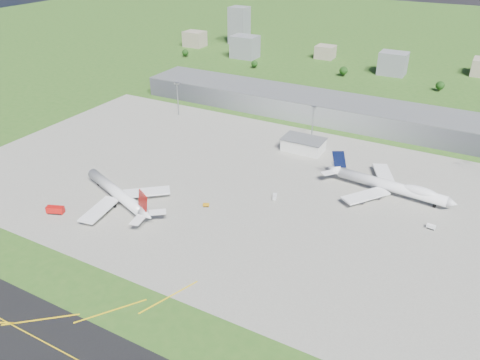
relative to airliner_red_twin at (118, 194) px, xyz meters
The scene contains 21 objects.
ground 166.73m from the airliner_red_twin, 71.92° to the left, with size 1400.00×1400.00×0.00m, color #2D591B.
apron 78.60m from the airliner_red_twin, 38.13° to the left, with size 360.00×190.00×0.08m, color gray.
terminal 181.00m from the airliner_red_twin, 73.40° to the left, with size 300.00×42.00×15.00m, color gray.
ops_building 124.77m from the airliner_red_twin, 60.36° to the left, with size 26.00×16.00×8.00m, color silver.
mast_west 133.15m from the airliner_red_twin, 111.37° to the left, with size 3.50×2.00×25.90m.
mast_center 138.58m from the airliner_red_twin, 63.44° to the left, with size 3.50×2.00×25.90m.
airliner_red_twin is the anchor object (origin of this frame).
airliner_blue_quad 147.07m from the airliner_red_twin, 31.74° to the left, with size 71.92×56.14×18.77m.
fire_truck 32.26m from the airliner_red_twin, 131.29° to the right, with size 9.45×6.32×3.89m.
tug_yellow 47.11m from the airliner_red_twin, 23.08° to the left, with size 3.73×3.18×1.65m.
van_white_near 83.48m from the airliner_red_twin, 30.77° to the left, with size 3.62×5.23×2.46m.
van_white_far 159.66m from the airliner_red_twin, 19.52° to the left, with size 4.35×2.42×2.20m.
bldg_far_w 369.06m from the airliner_red_twin, 117.13° to the left, with size 24.00×20.00×18.00m, color gray.
bldg_w 320.90m from the airliner_red_twin, 105.97° to the left, with size 28.00×22.00×24.00m, color slate.
bldg_cw 348.54m from the airliner_red_twin, 91.36° to the left, with size 20.00×18.00×14.00m, color gray.
bldg_c 326.46m from the airliner_red_twin, 77.31° to the left, with size 26.00×20.00×22.00m, color slate.
bldg_tall_w 390.50m from the airliner_red_twin, 109.20° to the left, with size 22.00×20.00×44.00m, color slate.
tree_far_w 315.46m from the airliner_red_twin, 118.04° to the left, with size 7.20×7.20×8.80m.
tree_w 279.58m from the airliner_red_twin, 102.03° to the left, with size 6.75×6.75×8.25m.
tree_c 290.17m from the airliner_red_twin, 83.73° to the left, with size 8.10×8.10×9.90m.
tree_e 308.46m from the airliner_red_twin, 66.76° to the left, with size 7.65×7.65×9.35m.
Camera 1 is at (107.36, -165.51, 129.90)m, focal length 35.00 mm.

